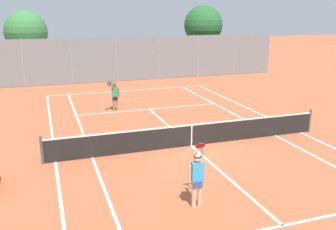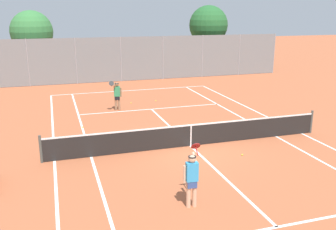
% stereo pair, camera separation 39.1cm
% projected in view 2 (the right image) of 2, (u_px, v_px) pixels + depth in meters
% --- Properties ---
extents(ground_plane, '(120.00, 120.00, 0.00)m').
position_uv_depth(ground_plane, '(191.00, 146.00, 15.71)').
color(ground_plane, '#B25B38').
extents(court_line_markings, '(11.10, 23.90, 0.01)m').
position_uv_depth(court_line_markings, '(191.00, 146.00, 15.71)').
color(court_line_markings, white).
rests_on(court_line_markings, ground).
extents(tennis_net, '(12.00, 0.10, 1.07)m').
position_uv_depth(tennis_net, '(191.00, 135.00, 15.57)').
color(tennis_net, '#474C47').
rests_on(tennis_net, ground).
extents(player_near_side, '(0.70, 0.72, 1.77)m').
position_uv_depth(player_near_side, '(192.00, 177.00, 10.63)').
color(player_near_side, '#D8A884').
rests_on(player_near_side, ground).
extents(player_far_left, '(0.77, 0.71, 1.77)m').
position_uv_depth(player_far_left, '(117.00, 94.00, 21.09)').
color(player_far_left, '#936B4C').
rests_on(player_far_left, ground).
extents(loose_tennis_ball_0, '(0.07, 0.07, 0.07)m').
position_uv_depth(loose_tennis_ball_0, '(242.00, 155.00, 14.67)').
color(loose_tennis_ball_0, '#D1DB33').
rests_on(loose_tennis_ball_0, ground).
extents(loose_tennis_ball_1, '(0.07, 0.07, 0.07)m').
position_uv_depth(loose_tennis_ball_1, '(240.00, 133.00, 17.25)').
color(loose_tennis_ball_1, '#D1DB33').
rests_on(loose_tennis_ball_1, ground).
extents(loose_tennis_ball_2, '(0.07, 0.07, 0.07)m').
position_uv_depth(loose_tennis_ball_2, '(156.00, 101.00, 23.46)').
color(loose_tennis_ball_2, '#D1DB33').
rests_on(loose_tennis_ball_2, ground).
extents(loose_tennis_ball_4, '(0.07, 0.07, 0.07)m').
position_uv_depth(loose_tennis_ball_4, '(83.00, 127.00, 18.14)').
color(loose_tennis_ball_4, '#D1DB33').
rests_on(loose_tennis_ball_4, ground).
extents(loose_tennis_ball_5, '(0.07, 0.07, 0.07)m').
position_uv_depth(loose_tennis_ball_5, '(131.00, 103.00, 22.89)').
color(loose_tennis_ball_5, '#D1DB33').
rests_on(loose_tennis_ball_5, ground).
extents(back_fence, '(27.93, 0.08, 3.52)m').
position_uv_depth(back_fence, '(121.00, 59.00, 29.66)').
color(back_fence, gray).
rests_on(back_fence, ground).
extents(tree_behind_left, '(3.39, 3.39, 5.54)m').
position_uv_depth(tree_behind_left, '(31.00, 33.00, 30.29)').
color(tree_behind_left, brown).
rests_on(tree_behind_left, ground).
extents(tree_behind_right, '(3.54, 3.54, 5.98)m').
position_uv_depth(tree_behind_right, '(209.00, 26.00, 34.30)').
color(tree_behind_right, brown).
rests_on(tree_behind_right, ground).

